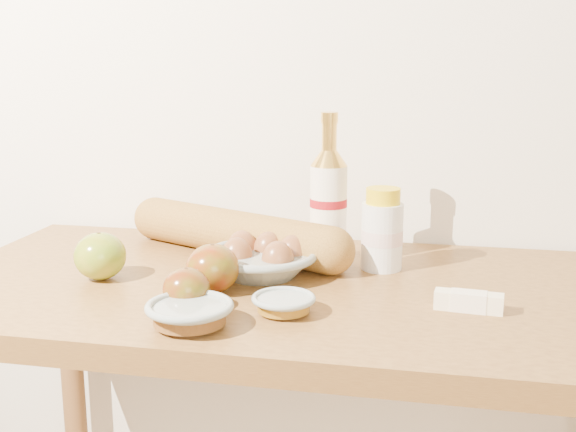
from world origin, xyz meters
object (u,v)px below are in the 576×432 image
Objects in this scene: baguette at (235,233)px; cream_bottle at (382,232)px; egg_bowl at (262,259)px; bourbon_bottle at (328,203)px; table at (292,353)px.

cream_bottle is at bearing 17.09° from baguette.
cream_bottle is at bearing 22.22° from egg_bowl.
bourbon_bottle is 0.54× the size of baguette.
table is 5.54× the size of egg_bowl.
bourbon_bottle is at bearing 173.99° from cream_bottle.
baguette is at bearing 133.22° from table.
baguette reaches higher than egg_bowl.
egg_bowl is (-0.10, -0.09, -0.08)m from bourbon_bottle.
egg_bowl is at bearing -149.24° from bourbon_bottle.
bourbon_bottle is 0.16m from egg_bowl.
egg_bowl is (-0.06, 0.03, 0.15)m from table.
egg_bowl is 0.44× the size of baguette.
cream_bottle is at bearing -20.97° from bourbon_bottle.
cream_bottle reaches higher than baguette.
bourbon_bottle is at bearing 72.32° from table.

